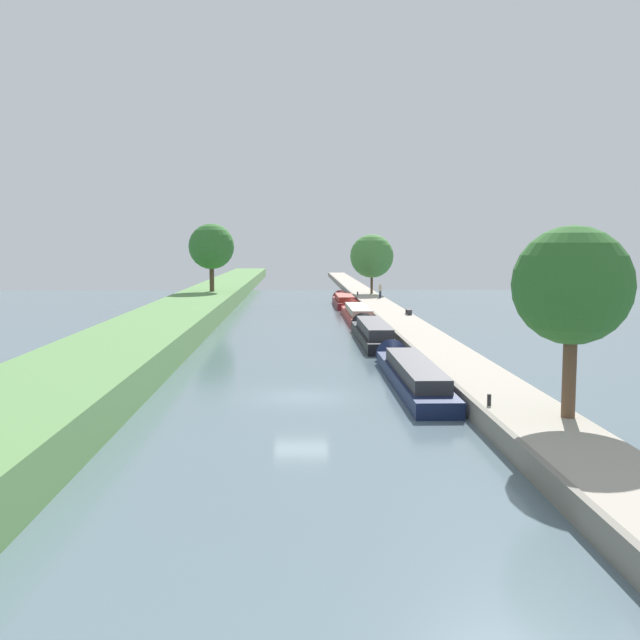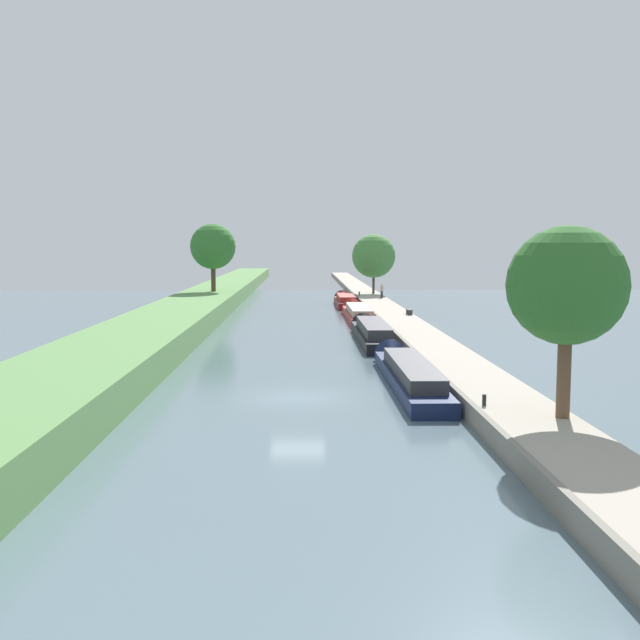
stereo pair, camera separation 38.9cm
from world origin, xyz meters
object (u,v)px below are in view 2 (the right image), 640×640
Objects in this scene: mooring_bollard_near at (484,400)px; person_walking at (382,291)px; narrowboat_red at (358,313)px; mooring_bollard_far at (359,293)px; narrowboat_black at (371,332)px; park_bench at (409,311)px; narrowboat_navy at (408,373)px; narrowboat_maroon at (345,301)px.

person_walking is at bearing 87.76° from mooring_bollard_near.
narrowboat_red is 34.70× the size of mooring_bollard_far.
mooring_bollard_far is (2.00, 36.93, 0.41)m from narrowboat_black.
person_walking is 3.69× the size of mooring_bollard_near.
narrowboat_black reaches higher than narrowboat_red.
narrowboat_red is 34.70× the size of mooring_bollard_near.
mooring_bollard_near is 0.30× the size of park_bench.
narrowboat_navy reaches higher than mooring_bollard_far.
park_bench is at bearing -76.58° from narrowboat_maroon.
person_walking is (4.25, 32.05, 1.05)m from narrowboat_black.
narrowboat_red is 1.23× the size of narrowboat_maroon.
mooring_bollard_far is (0.00, 62.54, 0.00)m from mooring_bollard_near.
mooring_bollard_far is at bearing 69.96° from narrowboat_maroon.
narrowboat_black reaches higher than narrowboat_navy.
person_walking is (4.00, 48.95, 1.11)m from narrowboat_navy.
person_walking is at bearing 85.33° from narrowboat_navy.
narrowboat_navy is 49.12m from person_walking.
person_walking reaches higher than mooring_bollard_near.
mooring_bollard_near is at bearing -92.24° from person_walking.
mooring_bollard_far is at bearing 86.90° from narrowboat_black.
narrowboat_maroon is 4.57m from person_walking.
narrowboat_red is at bearing 90.11° from narrowboat_navy.
narrowboat_black reaches higher than park_bench.
narrowboat_maroon reaches higher than mooring_bollard_near.
person_walking is 57.70m from mooring_bollard_near.
person_walking reaches higher than narrowboat_maroon.
narrowboat_maroon is at bearing 103.42° from park_bench.
narrowboat_black is at bearing -89.84° from narrowboat_maroon.
narrowboat_navy is 34.60× the size of mooring_bollard_far.
park_bench is (4.27, 28.72, 0.59)m from narrowboat_navy.
person_walking is 5.41m from mooring_bollard_far.
mooring_bollard_far is at bearing 85.07° from narrowboat_red.
mooring_bollard_near is at bearing -87.51° from narrowboat_red.
narrowboat_navy is at bearing -89.59° from narrowboat_maroon.
person_walking reaches higher than narrowboat_red.
narrowboat_black is at bearing -90.69° from narrowboat_red.
park_bench is at bearing 81.53° from narrowboat_navy.
person_walking is at bearing -65.21° from mooring_bollard_far.
narrowboat_red is 10.41× the size of park_bench.
person_walking reaches higher than mooring_bollard_far.
narrowboat_black is 9.17× the size of person_walking.
narrowboat_maroon is (-0.09, 31.20, -0.07)m from narrowboat_black.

